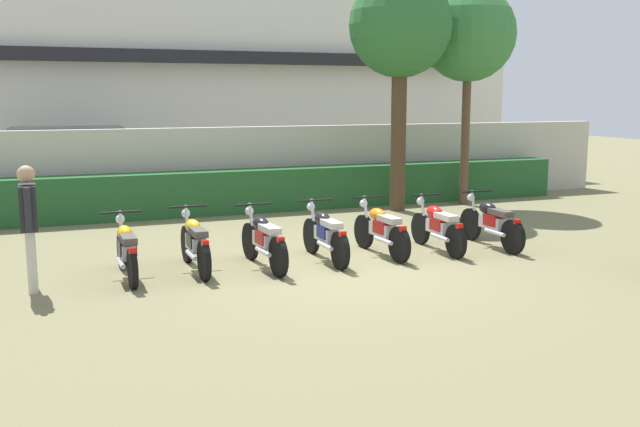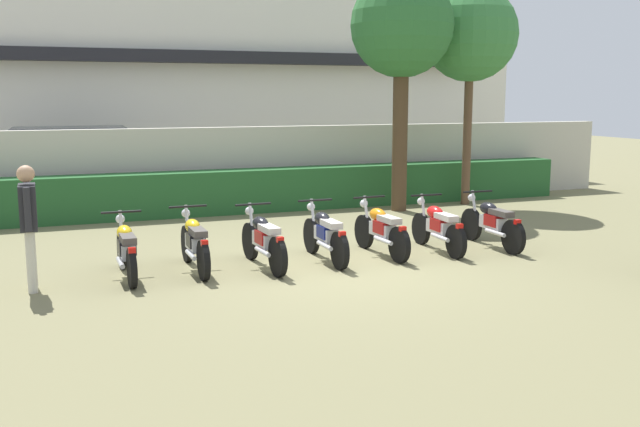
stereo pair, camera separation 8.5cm
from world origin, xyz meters
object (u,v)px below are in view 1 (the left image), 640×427
(tree_far_side, at_px, (469,35))
(motorcycle_in_row_4, at_px, (381,229))
(motorcycle_in_row_6, at_px, (491,222))
(tree_near_inspector, at_px, (400,29))
(motorcycle_in_row_3, at_px, (325,234))
(inspector_person, at_px, (29,217))
(parked_car, at_px, (75,165))
(motorcycle_in_row_5, at_px, (438,226))
(motorcycle_in_row_0, at_px, (126,249))
(motorcycle_in_row_2, at_px, (264,240))
(motorcycle_in_row_1, at_px, (195,243))

(tree_far_side, bearing_deg, motorcycle_in_row_4, -135.17)
(motorcycle_in_row_4, height_order, motorcycle_in_row_6, motorcycle_in_row_6)
(tree_near_inspector, height_order, motorcycle_in_row_3, tree_near_inspector)
(motorcycle_in_row_3, distance_m, inspector_person, 4.50)
(parked_car, relative_size, motorcycle_in_row_5, 2.49)
(parked_car, height_order, motorcycle_in_row_6, parked_car)
(tree_near_inspector, height_order, motorcycle_in_row_6, tree_near_inspector)
(parked_car, height_order, tree_far_side, tree_far_side)
(motorcycle_in_row_4, height_order, motorcycle_in_row_5, motorcycle_in_row_4)
(motorcycle_in_row_0, bearing_deg, motorcycle_in_row_3, -90.87)
(motorcycle_in_row_0, xyz_separation_m, motorcycle_in_row_5, (5.26, -0.04, 0.00))
(tree_far_side, distance_m, motorcycle_in_row_2, 8.85)
(parked_car, bearing_deg, inspector_person, -95.11)
(motorcycle_in_row_2, bearing_deg, parked_car, 12.32)
(motorcycle_in_row_2, bearing_deg, inspector_person, 89.46)
(motorcycle_in_row_5, bearing_deg, tree_near_inspector, -16.90)
(motorcycle_in_row_4, xyz_separation_m, motorcycle_in_row_5, (1.06, -0.07, -0.01))
(motorcycle_in_row_2, bearing_deg, motorcycle_in_row_4, -89.25)
(motorcycle_in_row_2, distance_m, motorcycle_in_row_3, 1.08)
(motorcycle_in_row_0, height_order, motorcycle_in_row_4, motorcycle_in_row_4)
(tree_far_side, relative_size, inspector_person, 3.01)
(motorcycle_in_row_0, height_order, motorcycle_in_row_5, motorcycle_in_row_5)
(motorcycle_in_row_0, bearing_deg, tree_far_side, -63.01)
(motorcycle_in_row_0, relative_size, inspector_person, 1.04)
(tree_far_side, height_order, motorcycle_in_row_0, tree_far_side)
(motorcycle_in_row_1, relative_size, motorcycle_in_row_5, 1.03)
(tree_far_side, bearing_deg, motorcycle_in_row_0, -152.68)
(tree_near_inspector, bearing_deg, motorcycle_in_row_5, -108.65)
(tree_near_inspector, distance_m, motorcycle_in_row_3, 6.65)
(tree_near_inspector, height_order, motorcycle_in_row_0, tree_near_inspector)
(parked_car, xyz_separation_m, inspector_person, (-1.05, -8.67, 0.11))
(tree_far_side, bearing_deg, motorcycle_in_row_2, -145.13)
(motorcycle_in_row_4, relative_size, motorcycle_in_row_5, 1.01)
(tree_far_side, relative_size, motorcycle_in_row_1, 2.80)
(parked_car, bearing_deg, tree_near_inspector, -29.42)
(tree_far_side, xyz_separation_m, motorcycle_in_row_3, (-5.54, -4.52, -3.66))
(motorcycle_in_row_1, relative_size, motorcycle_in_row_6, 0.98)
(motorcycle_in_row_6, relative_size, inspector_person, 1.09)
(motorcycle_in_row_6, bearing_deg, motorcycle_in_row_1, 89.04)
(motorcycle_in_row_0, distance_m, motorcycle_in_row_3, 3.16)
(tree_far_side, xyz_separation_m, motorcycle_in_row_1, (-7.66, -4.41, -3.66))
(tree_near_inspector, xyz_separation_m, motorcycle_in_row_2, (-4.61, -4.32, -3.71))
(motorcycle_in_row_5, height_order, inspector_person, inspector_person)
(motorcycle_in_row_5, bearing_deg, motorcycle_in_row_1, 90.13)
(inspector_person, bearing_deg, tree_near_inspector, 29.18)
(tree_far_side, height_order, motorcycle_in_row_6, tree_far_side)
(motorcycle_in_row_0, xyz_separation_m, inspector_person, (-1.30, -0.26, 0.61))
(motorcycle_in_row_0, distance_m, motorcycle_in_row_5, 5.26)
(tree_far_side, distance_m, motorcycle_in_row_0, 10.45)
(motorcycle_in_row_3, xyz_separation_m, motorcycle_in_row_6, (3.18, -0.06, -0.00))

